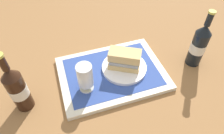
# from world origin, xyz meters

# --- Properties ---
(ground_plane) EXTENTS (3.00, 3.00, 0.00)m
(ground_plane) POSITION_xyz_m (0.00, 0.00, 0.00)
(ground_plane) COLOR olive
(tray) EXTENTS (0.44, 0.32, 0.02)m
(tray) POSITION_xyz_m (0.00, 0.00, 0.01)
(tray) COLOR beige
(tray) RESTS_ON ground_plane
(placemat) EXTENTS (0.38, 0.27, 0.00)m
(placemat) POSITION_xyz_m (0.00, 0.00, 0.02)
(placemat) COLOR #2D4793
(placemat) RESTS_ON tray
(plate) EXTENTS (0.19, 0.19, 0.01)m
(plate) POSITION_xyz_m (-0.05, -0.00, 0.03)
(plate) COLOR white
(plate) RESTS_ON placemat
(sandwich) EXTENTS (0.14, 0.12, 0.08)m
(sandwich) POSITION_xyz_m (-0.05, -0.01, 0.08)
(sandwich) COLOR tan
(sandwich) RESTS_ON plate
(beer_glass) EXTENTS (0.06, 0.06, 0.12)m
(beer_glass) POSITION_xyz_m (0.12, 0.05, 0.09)
(beer_glass) COLOR silver
(beer_glass) RESTS_ON placemat
(beer_bottle) EXTENTS (0.07, 0.07, 0.27)m
(beer_bottle) POSITION_xyz_m (0.36, 0.04, 0.10)
(beer_bottle) COLOR black
(beer_bottle) RESTS_ON ground_plane
(second_bottle) EXTENTS (0.07, 0.07, 0.27)m
(second_bottle) POSITION_xyz_m (-0.37, 0.04, 0.10)
(second_bottle) COLOR black
(second_bottle) RESTS_ON ground_plane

